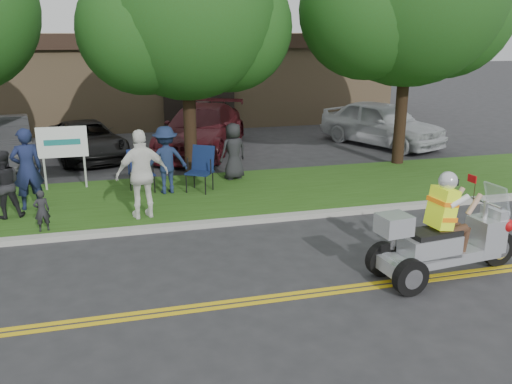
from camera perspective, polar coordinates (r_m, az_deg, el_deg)
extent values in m
plane|color=#28282B|center=(9.09, -3.20, -10.23)|extent=(120.00, 120.00, 0.00)
cube|color=gold|center=(8.58, -2.39, -11.89)|extent=(60.00, 0.10, 0.01)
cube|color=gold|center=(8.72, -2.63, -11.40)|extent=(60.00, 0.10, 0.01)
cube|color=#A8A89E|center=(11.83, -6.24, -3.46)|extent=(60.00, 0.25, 0.12)
cube|color=#284D14|center=(13.85, -7.62, -0.52)|extent=(60.00, 4.00, 0.10)
cube|color=#9E7F5B|center=(27.27, -7.43, 12.04)|extent=(18.00, 8.00, 4.00)
cube|color=black|center=(23.19, -6.19, 15.52)|extent=(18.00, 0.30, 0.60)
cylinder|color=#332114|center=(15.43, -7.04, 9.03)|extent=(0.36, 0.36, 4.20)
sphere|color=#254F16|center=(15.31, -7.39, 18.54)|extent=(4.80, 4.80, 4.80)
sphere|color=#254F16|center=(15.80, -2.97, 16.95)|extent=(3.60, 3.60, 3.60)
sphere|color=#254F16|center=(14.98, -11.95, 16.36)|extent=(3.36, 3.36, 3.36)
cylinder|color=#332114|center=(17.33, 15.19, 10.34)|extent=(0.36, 0.36, 4.76)
sphere|color=#254F16|center=(18.25, 19.30, 17.80)|extent=(4.20, 4.20, 4.20)
sphere|color=#254F16|center=(16.42, 11.71, 18.29)|extent=(3.92, 3.92, 3.92)
cylinder|color=silver|center=(15.09, -21.32, 1.84)|extent=(0.06, 0.06, 1.10)
cylinder|color=silver|center=(15.00, -17.53, 2.13)|extent=(0.06, 0.06, 1.10)
cube|color=white|center=(14.87, -19.72, 4.97)|extent=(1.25, 0.06, 0.80)
cylinder|color=black|center=(10.75, 24.10, -5.44)|extent=(0.67, 0.22, 0.65)
cylinder|color=black|center=(9.12, 15.96, -8.64)|extent=(0.63, 0.23, 0.61)
cylinder|color=black|center=(9.69, 13.18, -6.88)|extent=(0.63, 0.23, 0.61)
cube|color=silver|center=(9.95, 19.20, -6.36)|extent=(2.12, 0.73, 0.20)
cube|color=silver|center=(9.67, 17.83, -5.44)|extent=(1.03, 0.61, 0.38)
cube|color=black|center=(9.62, 18.20, -4.12)|extent=(0.92, 0.55, 0.11)
cube|color=silver|center=(10.42, 23.03, -4.07)|extent=(0.55, 0.57, 0.60)
cube|color=silver|center=(10.33, 24.03, -0.65)|extent=(0.26, 0.52, 0.53)
cube|color=silver|center=(9.05, 14.32, -3.32)|extent=(0.54, 0.51, 0.33)
sphere|color=#B20C0F|center=(10.43, 24.72, -3.12)|extent=(0.24, 0.24, 0.24)
cube|color=#D0F319|center=(9.56, 19.00, -1.56)|extent=(0.42, 0.48, 0.71)
sphere|color=silver|center=(9.47, 19.56, 1.12)|extent=(0.32, 0.32, 0.32)
cylinder|color=black|center=(13.95, -7.35, 0.87)|extent=(0.03, 0.03, 0.49)
cylinder|color=black|center=(13.74, -5.35, 0.69)|extent=(0.03, 0.03, 0.49)
cylinder|color=black|center=(14.37, -6.53, 1.37)|extent=(0.03, 0.03, 0.49)
cylinder|color=black|center=(14.17, -4.57, 1.20)|extent=(0.03, 0.03, 0.49)
cube|color=#0E1D45|center=(13.99, -5.98, 2.04)|extent=(0.81, 0.79, 0.04)
cube|color=#0E1D45|center=(14.15, -5.59, 3.60)|extent=(0.61, 0.48, 0.66)
cylinder|color=black|center=(13.97, -12.56, 0.56)|extent=(0.03, 0.03, 0.45)
cylinder|color=black|center=(14.10, -10.63, 0.82)|extent=(0.03, 0.03, 0.45)
cylinder|color=black|center=(14.39, -13.07, 0.99)|extent=(0.03, 0.03, 0.45)
cylinder|color=black|center=(14.52, -11.19, 1.25)|extent=(0.03, 0.03, 0.45)
cube|color=#0F1B49|center=(14.18, -11.92, 1.83)|extent=(0.67, 0.64, 0.04)
cube|color=#0F1B49|center=(14.34, -12.28, 3.25)|extent=(0.59, 0.30, 0.62)
imported|color=#182044|center=(13.50, -22.96, 2.25)|extent=(0.80, 0.65, 1.90)
imported|color=black|center=(13.11, -25.02, 0.73)|extent=(0.84, 0.71, 1.52)
imported|color=white|center=(12.08, -11.88, 1.84)|extent=(1.23, 0.69, 1.98)
imported|color=#192546|center=(13.91, -9.47, 3.35)|extent=(1.19, 0.78, 1.72)
imported|color=black|center=(15.10, -2.39, 4.33)|extent=(0.89, 0.71, 1.58)
imported|color=black|center=(11.99, -21.62, -1.84)|extent=(0.36, 0.29, 0.88)
imported|color=#2F2F32|center=(18.27, -25.20, 4.57)|extent=(2.45, 4.98, 1.57)
imported|color=black|center=(18.95, -17.43, 5.23)|extent=(3.04, 4.75, 1.22)
imported|color=#471017|center=(19.03, -5.77, 6.56)|extent=(4.37, 6.03, 1.62)
imported|color=#B8BBC0|center=(20.69, 13.07, 7.07)|extent=(3.76, 5.22, 1.65)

